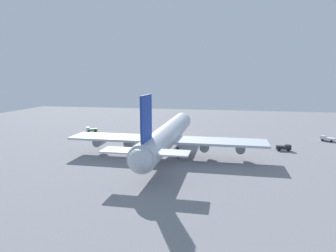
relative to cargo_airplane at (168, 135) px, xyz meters
name	(u,v)px	position (x,y,z in m)	size (l,w,h in m)	color
ground_plane	(168,155)	(0.19, 0.00, -6.55)	(269.98, 269.98, 0.00)	gray
cargo_airplane	(168,135)	(0.00, 0.00, 0.00)	(67.49, 61.49, 20.95)	silver
catering_truck	(91,130)	(32.83, 42.48, -5.45)	(4.11, 5.02, 2.30)	silver
pushback_tractor	(327,139)	(32.64, -57.14, -5.53)	(4.74, 5.57, 1.97)	silver
fuel_truck	(284,147)	(13.25, -37.87, -5.45)	(2.20, 4.81, 2.04)	#232328
safety_cone_nose	(188,136)	(30.57, -2.23, -6.21)	(0.47, 0.47, 0.68)	orange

